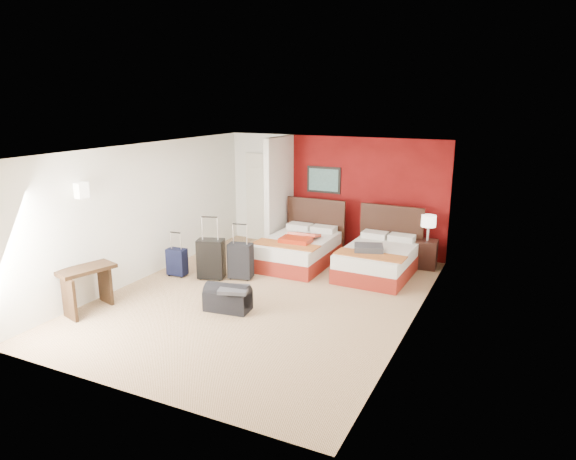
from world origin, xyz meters
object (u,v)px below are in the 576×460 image
Objects in this scene: bed_right at (378,262)px; suitcase_charcoal at (241,262)px; bed_left at (297,251)px; suitcase_navy at (177,263)px; red_suitcase_open at (300,238)px; suitcase_black at (211,260)px; duffel_bag at (228,299)px; desk at (88,289)px; table_lamp at (428,228)px; nightstand at (426,254)px.

suitcase_charcoal reaches higher than bed_right.
bed_right is at bearing 19.36° from suitcase_charcoal.
suitcase_navy is (-1.77, -1.62, -0.02)m from bed_left.
red_suitcase_open is 1.12× the size of suitcase_black.
duffel_bag is at bearing -120.47° from bed_right.
suitcase_black is at bearing 82.08° from desk.
table_lamp reaches higher than bed_right.
nightstand is at bearing 20.48° from red_suitcase_open.
suitcase_charcoal is at bearing 7.52° from suitcase_black.
nightstand is 6.29m from desk.
suitcase_charcoal is at bearing 74.53° from desk.
bed_left is at bearing 38.24° from suitcase_navy.
bed_left reaches higher than suitcase_navy.
bed_left is 2.60m from duffel_bag.
nightstand is at bearing 16.42° from suitcase_black.
bed_left is 2.22× the size of red_suitcase_open.
table_lamp reaches higher than suitcase_charcoal.
suitcase_charcoal is (-0.70, -1.14, -0.27)m from red_suitcase_open.
bed_right is (1.65, 0.07, -0.00)m from bed_left.
nightstand is at bearing 49.84° from bed_right.
bed_left is 2.57m from nightstand.
suitcase_charcoal is 2.72m from desk.
duffel_bag is at bearing -90.56° from bed_left.
table_lamp is at bearing 49.84° from bed_right.
table_lamp is 0.71× the size of duffel_bag.
suitcase_black is 1.56m from duffel_bag.
red_suitcase_open reaches higher than bed_left.
bed_right is 3.55× the size of suitcase_navy.
table_lamp is 0.70× the size of suitcase_black.
table_lamp is (2.30, 1.01, 0.22)m from red_suitcase_open.
bed_right is 3.82m from suitcase_navy.
suitcase_black is at bearing -148.89° from bed_right.
suitcase_charcoal reaches higher than suitcase_navy.
duffel_bag is (1.74, -0.97, -0.07)m from suitcase_navy.
bed_left is at bearing 53.25° from suitcase_charcoal.
bed_left is at bearing 82.43° from duffel_bag.
suitcase_charcoal is at bearing -115.75° from bed_left.
red_suitcase_open is (-1.55, -0.17, 0.33)m from bed_right.
nightstand is at bearing 24.74° from suitcase_charcoal.
suitcase_black is (-2.75, -1.54, 0.10)m from bed_right.
bed_left reaches higher than bed_right.
duffel_bag is at bearing -78.11° from suitcase_charcoal.
table_lamp is 4.31m from duffel_bag.
suitcase_black reaches higher than red_suitcase_open.
red_suitcase_open is 1.45× the size of nightstand.
table_lamp reaches higher than bed_left.
red_suitcase_open is (0.10, -0.10, 0.32)m from bed_left.
suitcase_black reaches higher than duffel_bag.
suitcase_charcoal is (-3.00, -2.15, 0.04)m from nightstand.
bed_left is 1.65m from bed_right.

